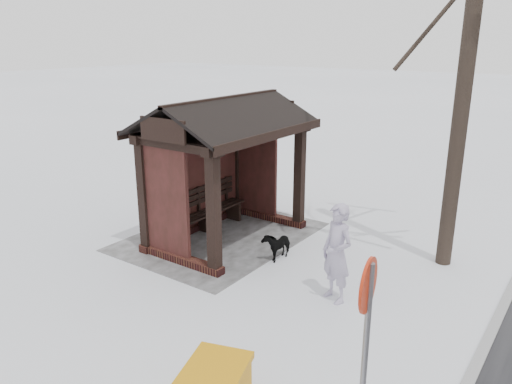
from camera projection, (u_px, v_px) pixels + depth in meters
ground at (228, 239)px, 10.94m from camera, size 120.00×120.00×0.00m
kerb at (499, 315)px, 7.89m from camera, size 120.00×0.15×0.06m
trampled_patch at (221, 236)px, 11.05m from camera, size 4.20×3.20×0.02m
bus_shelter at (220, 141)px, 10.39m from camera, size 3.60×2.40×3.09m
pedestrian at (337, 253)px, 8.15m from camera, size 0.62×0.73×1.69m
dog at (277, 244)px, 9.90m from camera, size 0.69×0.32×0.58m
road_sign at (366, 315)px, 4.90m from camera, size 0.57×0.12×2.22m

